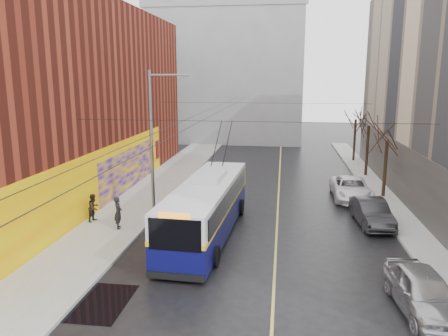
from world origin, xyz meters
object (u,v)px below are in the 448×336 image
object	(u,v)px
tree_near	(388,129)
parked_car_a	(423,292)
pedestrian_b	(94,208)
parked_car_b	(371,212)
pedestrian_a	(118,213)
streetlight_pole	(154,139)
tree_mid	(369,117)
tree_far	(356,112)
following_car	(230,175)
parked_car_c	(351,189)
trolleybus	(207,207)

from	to	relation	value
tree_near	parked_car_a	distance (m)	16.70
tree_near	pedestrian_b	bearing A→B (deg)	-156.07
parked_car_b	pedestrian_a	world-z (taller)	pedestrian_a
tree_near	streetlight_pole	bearing A→B (deg)	-158.38
tree_mid	parked_car_b	xyz separation A→B (m)	(-2.00, -13.17, -4.49)
parked_car_a	pedestrian_b	distance (m)	18.14
tree_near	pedestrian_a	world-z (taller)	tree_near
pedestrian_a	tree_far	bearing A→B (deg)	-55.01
tree_far	streetlight_pole	bearing A→B (deg)	-127.12
pedestrian_b	following_car	bearing A→B (deg)	-18.16
tree_far	following_car	world-z (taller)	tree_far
parked_car_c	pedestrian_b	size ratio (longest dim) A/B	3.32
tree_near	tree_mid	distance (m)	7.01
tree_near	parked_car_b	world-z (taller)	tree_near
streetlight_pole	tree_mid	xyz separation A→B (m)	(15.14, 13.00, 0.41)
tree_near	trolleybus	world-z (taller)	tree_near
tree_far	trolleybus	distance (m)	26.00
tree_near	pedestrian_a	size ratio (longest dim) A/B	3.45
tree_far	parked_car_c	bearing A→B (deg)	-99.22
tree_near	parked_car_a	bearing A→B (deg)	-97.10
tree_mid	parked_car_a	bearing A→B (deg)	-94.96
parked_car_a	parked_car_c	bearing A→B (deg)	86.39
parked_car_b	parked_car_c	bearing A→B (deg)	88.46
parked_car_a	following_car	bearing A→B (deg)	111.53
tree_far	following_car	bearing A→B (deg)	-136.25
parked_car_a	streetlight_pole	bearing A→B (deg)	137.63
tree_far	pedestrian_a	bearing A→B (deg)	-125.31
parked_car_a	trolleybus	bearing A→B (deg)	138.49
tree_near	parked_car_c	distance (m)	4.86
parked_car_b	pedestrian_b	bearing A→B (deg)	-178.44
streetlight_pole	tree_near	world-z (taller)	streetlight_pole
tree_near	pedestrian_a	xyz separation A→B (m)	(-16.40, -9.16, -3.90)
following_car	trolleybus	bearing A→B (deg)	-91.06
trolleybus	parked_car_a	world-z (taller)	trolleybus
streetlight_pole	parked_car_a	bearing A→B (deg)	-37.40
streetlight_pole	pedestrian_a	world-z (taller)	streetlight_pole
trolleybus	following_car	size ratio (longest dim) A/B	3.09
parked_car_a	pedestrian_b	size ratio (longest dim) A/B	2.85
streetlight_pole	tree_mid	world-z (taller)	streetlight_pole
parked_car_c	pedestrian_b	distance (m)	17.65
parked_car_a	pedestrian_a	xyz separation A→B (m)	(-14.40, 6.89, 0.27)
tree_near	trolleybus	distance (m)	14.94
following_car	parked_car_c	bearing A→B (deg)	-23.27
parked_car_b	pedestrian_b	world-z (taller)	pedestrian_b
tree_mid	parked_car_c	xyz separation A→B (m)	(-2.37, -7.58, -4.49)
tree_near	following_car	xyz separation A→B (m)	(-11.49, 3.00, -4.30)
parked_car_b	streetlight_pole	bearing A→B (deg)	173.98
tree_mid	pedestrian_a	xyz separation A→B (m)	(-16.40, -16.16, -4.17)
trolleybus	parked_car_a	size ratio (longest dim) A/B	2.60
parked_car_b	pedestrian_a	bearing A→B (deg)	-173.56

